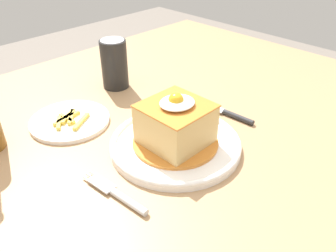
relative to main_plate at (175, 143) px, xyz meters
The scene contains 7 objects.
dining_table 0.17m from the main_plate, 114.63° to the left, with size 1.45×0.93×0.77m.
main_plate is the anchor object (origin of this frame).
sandwich_meal 0.04m from the main_plate, 66.09° to the right, with size 0.17×0.17×0.11m.
fork 0.17m from the main_plate, 168.81° to the right, with size 0.03×0.14×0.01m.
knife 0.17m from the main_plate, ahead, with size 0.03×0.17×0.01m.
soda_can 0.31m from the main_plate, 73.88° to the left, with size 0.07×0.07×0.12m.
side_plate_fries 0.24m from the main_plate, 113.16° to the left, with size 0.17×0.17×0.02m.
Camera 1 is at (-0.34, -0.48, 1.17)m, focal length 36.45 mm.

